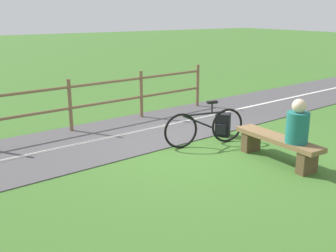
{
  "coord_description": "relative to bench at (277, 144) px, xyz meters",
  "views": [
    {
      "loc": [
        -5.88,
        4.5,
        2.5
      ],
      "look_at": [
        -0.7,
        1.05,
        0.75
      ],
      "focal_mm": 43.79,
      "sensor_mm": 36.0,
      "label": 1
    }
  ],
  "objects": [
    {
      "name": "person_seated",
      "position": [
        -0.38,
        0.01,
        0.44
      ],
      "size": [
        0.37,
        0.37,
        0.72
      ],
      "rotation": [
        0.0,
        0.0,
        -0.02
      ],
      "color": "#1E6B66",
      "rests_on": "bench"
    },
    {
      "name": "backpack",
      "position": [
        1.66,
        -0.22,
        -0.08
      ],
      "size": [
        0.37,
        0.37,
        0.47
      ],
      "rotation": [
        0.0,
        0.0,
        0.67
      ],
      "color": "black",
      "rests_on": "ground_plane"
    },
    {
      "name": "fence_roadside",
      "position": [
        3.6,
        3.2,
        0.36
      ],
      "size": [
        1.06,
        9.33,
        1.13
      ],
      "rotation": [
        0.0,
        0.0,
        1.68
      ],
      "color": "brown",
      "rests_on": "ground_plane"
    },
    {
      "name": "ground_plane",
      "position": [
        1.39,
        0.73,
        -0.31
      ],
      "size": [
        80.0,
        80.0,
        0.0
      ],
      "primitive_type": "plane",
      "color": "#3D6B28"
    },
    {
      "name": "bicycle",
      "position": [
        1.38,
        0.49,
        0.05
      ],
      "size": [
        0.37,
        1.65,
        0.86
      ],
      "rotation": [
        0.0,
        0.0,
        1.38
      ],
      "color": "black",
      "rests_on": "ground_plane"
    },
    {
      "name": "bench",
      "position": [
        0.0,
        0.0,
        0.0
      ],
      "size": [
        1.71,
        0.42,
        0.44
      ],
      "rotation": [
        0.0,
        0.0,
        -0.02
      ],
      "color": "brown",
      "rests_on": "ground_plane"
    }
  ]
}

